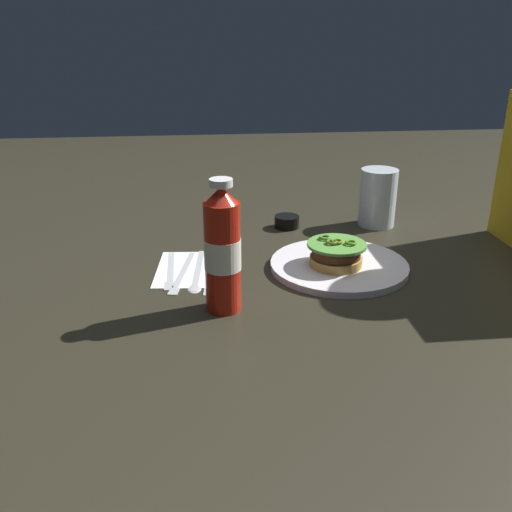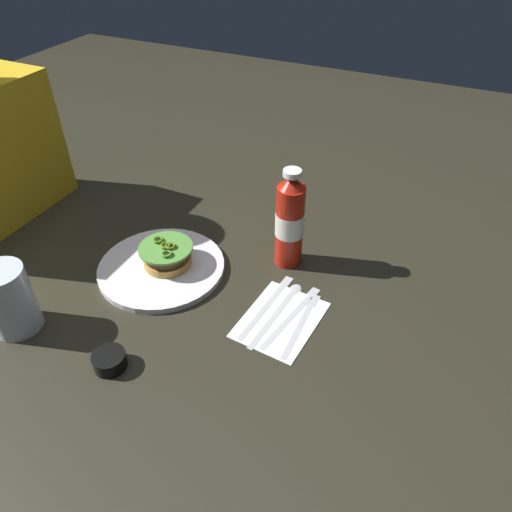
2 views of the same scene
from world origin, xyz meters
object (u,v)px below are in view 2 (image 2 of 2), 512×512
burger_sandwich (167,255)px  condiment_cup (109,360)px  napkin (282,318)px  steak_knife (270,301)px  fork_utensil (304,318)px  spoon_utensil (283,304)px  ketchup_bottle (290,222)px  dinner_plate (162,268)px  butter_knife (295,311)px  water_glass (9,300)px

burger_sandwich → condiment_cup: (-0.27, -0.05, -0.02)m
napkin → steak_knife: (0.03, 0.04, 0.00)m
fork_utensil → steak_knife: same height
napkin → burger_sandwich: bearing=83.1°
napkin → spoon_utensil: 0.03m
spoon_utensil → ketchup_bottle: bearing=18.2°
dinner_plate → fork_utensil: 0.34m
ketchup_bottle → condiment_cup: size_ratio=3.86×
burger_sandwich → spoon_utensil: (-0.00, -0.27, -0.03)m
dinner_plate → butter_knife: size_ratio=1.39×
burger_sandwich → butter_knife: size_ratio=0.59×
burger_sandwich → ketchup_bottle: (0.14, -0.23, 0.07)m
condiment_cup → butter_knife: size_ratio=0.30×
water_glass → butter_knife: 0.54m
napkin → condiment_cup: bearing=135.7°
butter_knife → napkin: bearing=142.4°
water_glass → condiment_cup: water_glass is taller
burger_sandwich → napkin: size_ratio=0.64×
burger_sandwich → napkin: bearing=-96.9°
burger_sandwich → steak_knife: 0.25m
water_glass → steak_knife: water_glass is taller
ketchup_bottle → napkin: (-0.17, -0.06, -0.11)m
dinner_plate → napkin: bearing=-94.5°
burger_sandwich → condiment_cup: 0.28m
water_glass → spoon_utensil: size_ratio=0.67×
spoon_utensil → napkin: bearing=-161.4°
spoon_utensil → steak_knife: bearing=94.3°
burger_sandwich → dinner_plate: bearing=139.0°
dinner_plate → burger_sandwich: bearing=-41.0°
dinner_plate → steak_knife: dinner_plate is taller
water_glass → condiment_cup: 0.23m
dinner_plate → water_glass: bearing=148.7°
water_glass → napkin: size_ratio=0.76×
ketchup_bottle → water_glass: 0.56m
butter_knife → steak_knife: size_ratio=0.96×
steak_knife → napkin: bearing=-127.7°
water_glass → condiment_cup: (-0.00, -0.22, -0.05)m
napkin → spoon_utensil: spoon_utensil is taller
dinner_plate → butter_knife: dinner_plate is taller
burger_sandwich → fork_utensil: 0.33m
dinner_plate → napkin: 0.30m
fork_utensil → steak_knife: size_ratio=0.89×
spoon_utensil → steak_knife: size_ratio=0.99×
burger_sandwich → ketchup_bottle: bearing=-59.4°
napkin → water_glass: bearing=117.3°
dinner_plate → steak_knife: bearing=-88.6°
condiment_cup → napkin: condiment_cup is taller
fork_utensil → butter_knife: same height
fork_utensil → spoon_utensil: (0.02, 0.05, -0.00)m
ketchup_bottle → napkin: bearing=-161.7°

